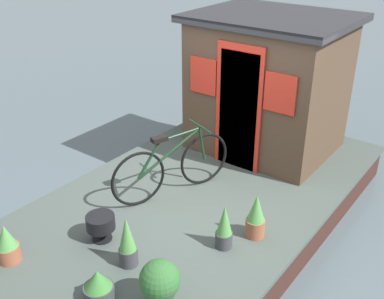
# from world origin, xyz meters

# --- Properties ---
(ground_plane) EXTENTS (60.00, 60.00, 0.00)m
(ground_plane) POSITION_xyz_m (0.00, 0.00, 0.00)
(ground_plane) COLOR #4C5B60
(houseboat_deck) EXTENTS (5.62, 3.16, 0.49)m
(houseboat_deck) POSITION_xyz_m (0.00, 0.00, 0.24)
(houseboat_deck) COLOR #424C47
(houseboat_deck) RESTS_ON ground_plane
(houseboat_cabin) EXTENTS (1.83, 2.21, 2.05)m
(houseboat_cabin) POSITION_xyz_m (1.70, 0.00, 1.52)
(houseboat_cabin) COLOR #4C3828
(houseboat_cabin) RESTS_ON houseboat_deck
(bicycle) EXTENTS (1.62, 0.70, 0.88)m
(bicycle) POSITION_xyz_m (-0.26, 0.27, 0.89)
(bicycle) COLOR black
(bicycle) RESTS_ON houseboat_deck
(potted_plant_fern) EXTENTS (0.30, 0.30, 0.33)m
(potted_plant_fern) POSITION_xyz_m (-2.14, -0.35, 0.64)
(potted_plant_fern) COLOR #38383D
(potted_plant_fern) RESTS_ON houseboat_deck
(potted_plant_thyme) EXTENTS (0.24, 0.24, 0.44)m
(potted_plant_thyme) POSITION_xyz_m (-2.33, 0.82, 0.70)
(potted_plant_thyme) COLOR #935138
(potted_plant_thyme) RESTS_ON houseboat_deck
(potted_plant_geranium) EXTENTS (0.39, 0.39, 0.49)m
(potted_plant_geranium) POSITION_xyz_m (-1.84, -0.86, 0.75)
(potted_plant_geranium) COLOR #38383D
(potted_plant_geranium) RESTS_ON houseboat_deck
(potted_plant_mint) EXTENTS (0.19, 0.19, 0.53)m
(potted_plant_mint) POSITION_xyz_m (-0.78, -0.87, 0.74)
(potted_plant_mint) COLOR #38383D
(potted_plant_mint) RESTS_ON houseboat_deck
(potted_plant_succulent) EXTENTS (0.22, 0.22, 0.54)m
(potted_plant_succulent) POSITION_xyz_m (-0.40, -1.05, 0.74)
(potted_plant_succulent) COLOR #935138
(potted_plant_succulent) RESTS_ON houseboat_deck
(potted_plant_lavender) EXTENTS (0.20, 0.20, 0.59)m
(potted_plant_lavender) POSITION_xyz_m (-1.62, -0.23, 0.77)
(potted_plant_lavender) COLOR #38383D
(potted_plant_lavender) RESTS_ON houseboat_deck
(charcoal_grill) EXTENTS (0.32, 0.32, 0.31)m
(charcoal_grill) POSITION_xyz_m (-1.50, 0.30, 0.70)
(charcoal_grill) COLOR black
(charcoal_grill) RESTS_ON houseboat_deck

